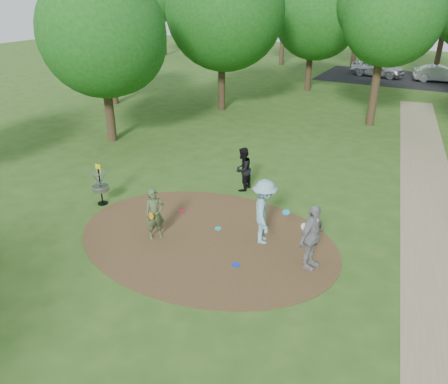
% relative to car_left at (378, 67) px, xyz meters
% --- Properties ---
extents(ground, '(100.00, 100.00, 0.00)m').
position_rel_car_left_xyz_m(ground, '(0.43, -30.04, -0.76)').
color(ground, '#2D5119').
rests_on(ground, ground).
extents(dirt_clearing, '(8.40, 8.40, 0.02)m').
position_rel_car_left_xyz_m(dirt_clearing, '(0.43, -30.04, -0.75)').
color(dirt_clearing, '#47301C').
rests_on(dirt_clearing, ground).
extents(footpath, '(7.55, 39.89, 0.01)m').
position_rel_car_left_xyz_m(footpath, '(6.93, -28.04, -0.75)').
color(footpath, '#8C7A5B').
rests_on(footpath, ground).
extents(parking_lot, '(14.00, 8.00, 0.01)m').
position_rel_car_left_xyz_m(parking_lot, '(2.43, -0.04, -0.75)').
color(parking_lot, black).
rests_on(parking_lot, ground).
extents(player_observer_with_disc, '(0.68, 0.73, 1.66)m').
position_rel_car_left_xyz_m(player_observer_with_disc, '(-0.95, -30.74, 0.08)').
color(player_observer_with_disc, '#465732').
rests_on(player_observer_with_disc, ground).
extents(player_throwing_with_disc, '(1.45, 1.52, 2.05)m').
position_rel_car_left_xyz_m(player_throwing_with_disc, '(2.07, -29.36, 0.27)').
color(player_throwing_with_disc, '#7FB0BD').
rests_on(player_throwing_with_disc, ground).
extents(player_walking_with_disc, '(0.68, 0.85, 1.70)m').
position_rel_car_left_xyz_m(player_walking_with_disc, '(-0.14, -26.27, 0.09)').
color(player_walking_with_disc, black).
rests_on(player_walking_with_disc, ground).
extents(player_waiting_with_disc, '(0.71, 1.20, 1.92)m').
position_rel_car_left_xyz_m(player_waiting_with_disc, '(3.75, -30.00, 0.20)').
color(player_waiting_with_disc, gray).
rests_on(player_waiting_with_disc, ground).
extents(disc_ground_cyan, '(0.22, 0.22, 0.02)m').
position_rel_car_left_xyz_m(disc_ground_cyan, '(0.50, -29.37, -0.73)').
color(disc_ground_cyan, '#16B7A6').
rests_on(disc_ground_cyan, dirt_clearing).
extents(disc_ground_blue, '(0.22, 0.22, 0.02)m').
position_rel_car_left_xyz_m(disc_ground_blue, '(1.92, -30.92, -0.73)').
color(disc_ground_blue, '#0D2DE5').
rests_on(disc_ground_blue, dirt_clearing).
extents(disc_ground_red, '(0.22, 0.22, 0.02)m').
position_rel_car_left_xyz_m(disc_ground_red, '(-1.20, -28.93, -0.73)').
color(disc_ground_red, red).
rests_on(disc_ground_red, dirt_clearing).
extents(car_left, '(4.69, 2.55, 1.51)m').
position_rel_car_left_xyz_m(car_left, '(0.00, 0.00, 0.00)').
color(car_left, '#AFB2B7').
rests_on(car_left, ground).
extents(car_right, '(4.15, 2.14, 1.30)m').
position_rel_car_left_xyz_m(car_right, '(4.91, -0.01, -0.10)').
color(car_right, '#B8B9C1').
rests_on(car_right, ground).
extents(disc_golf_basket, '(0.63, 0.63, 1.54)m').
position_rel_car_left_xyz_m(disc_golf_basket, '(-4.07, -29.74, 0.12)').
color(disc_golf_basket, black).
rests_on(disc_golf_basket, ground).
extents(tree_ring, '(36.62, 45.67, 9.11)m').
position_rel_car_left_xyz_m(tree_ring, '(0.43, -20.52, 4.44)').
color(tree_ring, '#332316').
rests_on(tree_ring, ground).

